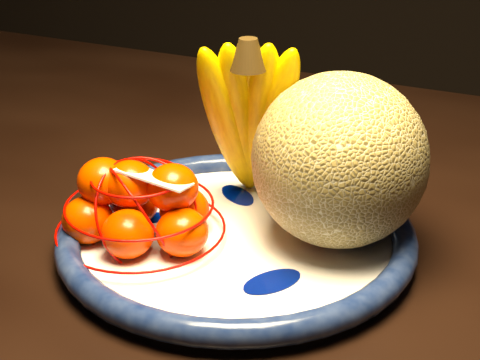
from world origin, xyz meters
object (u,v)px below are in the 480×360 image
(banana_bunch, at_px, (249,113))
(mandarin_bag, at_px, (140,208))
(fruit_bowl, at_px, (237,235))
(dining_table, at_px, (189,239))
(cantaloupe, at_px, (339,160))

(banana_bunch, bearing_deg, mandarin_bag, -140.46)
(banana_bunch, relative_size, mandarin_bag, 1.17)
(fruit_bowl, relative_size, mandarin_bag, 2.03)
(banana_bunch, distance_m, mandarin_bag, 0.15)
(dining_table, xyz_separation_m, banana_bunch, (0.10, -0.06, 0.20))
(banana_bunch, bearing_deg, fruit_bowl, -97.45)
(fruit_bowl, xyz_separation_m, cantaloupe, (0.09, 0.03, 0.08))
(cantaloupe, bearing_deg, fruit_bowl, -162.51)
(fruit_bowl, xyz_separation_m, mandarin_bag, (-0.09, -0.04, 0.03))
(dining_table, xyz_separation_m, fruit_bowl, (0.11, -0.13, 0.10))
(dining_table, distance_m, cantaloupe, 0.29)
(mandarin_bag, bearing_deg, dining_table, 98.86)
(dining_table, relative_size, banana_bunch, 8.06)
(dining_table, bearing_deg, banana_bunch, -24.20)
(dining_table, relative_size, fruit_bowl, 4.65)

